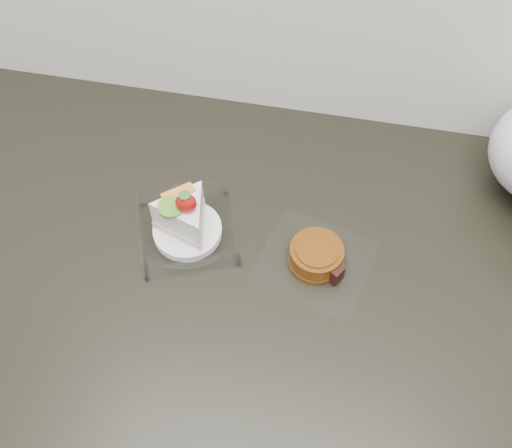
% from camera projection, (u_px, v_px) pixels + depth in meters
% --- Properties ---
extents(counter, '(2.04, 0.64, 0.90)m').
position_uv_depth(counter, '(268.00, 380.00, 1.15)').
color(counter, black).
rests_on(counter, ground).
extents(cake_tray, '(0.17, 0.17, 0.10)m').
position_uv_depth(cake_tray, '(186.00, 224.00, 0.79)').
color(cake_tray, white).
rests_on(cake_tray, counter).
extents(mooncake_wrap, '(0.17, 0.17, 0.03)m').
position_uv_depth(mooncake_wrap, '(317.00, 257.00, 0.78)').
color(mooncake_wrap, white).
rests_on(mooncake_wrap, counter).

